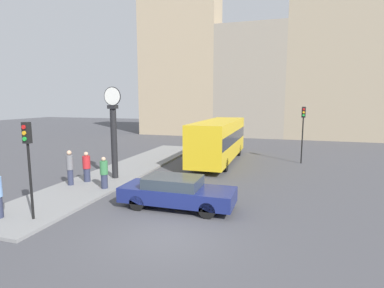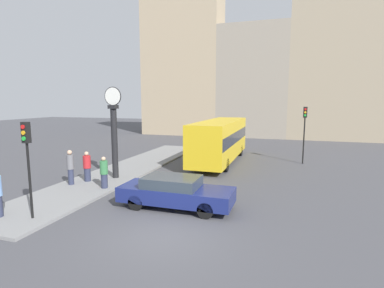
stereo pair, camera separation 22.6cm
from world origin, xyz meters
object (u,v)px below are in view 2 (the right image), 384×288
Objects in this scene: bus_distant at (220,139)px; street_clock at (114,134)px; sedan_car at (175,192)px; traffic_light_near at (27,150)px; traffic_light_far at (305,123)px; pedestrian_red_top at (87,167)px; pedestrian_green_hoodie at (104,173)px; pedestrian_grey_jacket at (70,167)px.

bus_distant is 8.20m from street_clock.
street_clock is (-4.88, 3.21, 1.96)m from sedan_car.
traffic_light_far is (10.06, 14.15, 0.19)m from traffic_light_near.
bus_distant is 13.66m from traffic_light_near.
street_clock is (-4.57, -6.75, 0.91)m from bus_distant.
bus_distant reaches higher than sedan_car.
traffic_light_near is at bearing -146.86° from sedan_car.
pedestrian_red_top is (-1.35, 5.05, -1.78)m from traffic_light_near.
traffic_light_far is 0.79× the size of street_clock.
pedestrian_red_top is at bearing -132.31° from street_clock.
bus_distant is at bearing 91.82° from sedan_car.
pedestrian_red_top is at bearing 152.69° from pedestrian_green_hoodie.
sedan_car is at bearing -11.08° from pedestrian_grey_jacket.
pedestrian_red_top is 1.02× the size of pedestrian_green_hoodie.
traffic_light_near reaches higher than pedestrian_grey_jacket.
bus_distant is 10.61m from pedestrian_grey_jacket.
pedestrian_green_hoodie is (0.60, -1.99, -1.73)m from street_clock.
pedestrian_red_top is (-5.92, 2.07, 0.24)m from sedan_car.
sedan_car is 5.82m from traffic_light_near.
pedestrian_red_top is (-5.61, -7.89, -0.80)m from bus_distant.
traffic_light_near is 0.89× the size of traffic_light_far.
pedestrian_green_hoodie is (2.03, -0.01, -0.14)m from pedestrian_grey_jacket.
pedestrian_grey_jacket is at bearing -115.15° from pedestrian_red_top.
pedestrian_green_hoodie is (-4.28, 1.22, 0.22)m from sedan_car.
street_clock reaches higher than sedan_car.
sedan_car is at bearing -15.96° from pedestrian_green_hoodie.
traffic_light_far is 2.48× the size of pedestrian_red_top.
pedestrian_green_hoodie is at bearing -134.51° from traffic_light_far.
pedestrian_green_hoodie is (0.29, 4.21, -1.79)m from traffic_light_near.
pedestrian_red_top reaches higher than sedan_car.
pedestrian_grey_jacket is at bearing 112.46° from traffic_light_near.
pedestrian_red_top is at bearing 104.98° from traffic_light_near.
pedestrian_red_top is at bearing -141.45° from traffic_light_far.
pedestrian_grey_jacket reaches higher than pedestrian_red_top.
traffic_light_near is 0.70× the size of street_clock.
traffic_light_near is at bearing -125.41° from traffic_light_far.
pedestrian_grey_jacket is (-6.31, 1.24, 0.36)m from sedan_car.
traffic_light_far is 2.23× the size of pedestrian_grey_jacket.
sedan_car is 2.62× the size of pedestrian_grey_jacket.
street_clock is at bearing 54.09° from pedestrian_grey_jacket.
sedan_car is 6.16m from street_clock.
sedan_car is 1.33× the size of traffic_light_near.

